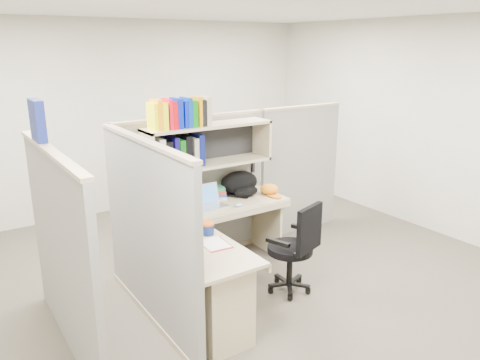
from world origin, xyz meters
TOP-DOWN VIEW (x-y plane):
  - ground at (0.00, 0.00)m, footprint 6.00×6.00m
  - room_shell at (0.00, 0.00)m, footprint 6.00×6.00m
  - cubicle at (-0.37, 0.45)m, footprint 3.79×1.84m
  - desk at (-0.41, -0.29)m, footprint 1.74×1.75m
  - laptop at (-0.00, 0.50)m, footprint 0.33×0.33m
  - backpack at (0.50, 0.67)m, footprint 0.53×0.47m
  - orange_cap at (0.77, 0.53)m, footprint 0.23×0.26m
  - snack_canister at (-0.39, -0.11)m, footprint 0.11×0.11m
  - tissue_box at (-0.79, -0.45)m, footprint 0.15×0.15m
  - mouse at (0.25, 0.36)m, footprint 0.10×0.08m
  - paper_cup at (-0.00, 0.68)m, footprint 0.08×0.08m
  - book_stack at (0.23, 0.76)m, footprint 0.26×0.30m
  - loose_paper at (-0.44, -0.31)m, footprint 0.22×0.28m
  - task_chair at (0.43, -0.32)m, footprint 0.53×0.49m

SIDE VIEW (x-z plane):
  - ground at x=0.00m, z-range 0.00..0.00m
  - task_chair at x=0.43m, z-range -0.14..0.79m
  - desk at x=-0.41m, z-range 0.07..0.80m
  - loose_paper at x=-0.44m, z-range 0.73..0.73m
  - mouse at x=0.25m, z-range 0.73..0.77m
  - paper_cup at x=0.00m, z-range 0.73..0.82m
  - orange_cap at x=0.77m, z-range 0.73..0.84m
  - snack_canister at x=-0.39m, z-range 0.73..0.84m
  - book_stack at x=0.23m, z-range 0.73..0.85m
  - tissue_box at x=-0.79m, z-range 0.73..0.92m
  - laptop at x=0.00m, z-range 0.73..0.96m
  - backpack at x=0.50m, z-range 0.73..0.99m
  - cubicle at x=-0.37m, z-range -0.07..1.88m
  - room_shell at x=0.00m, z-range -1.38..4.62m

